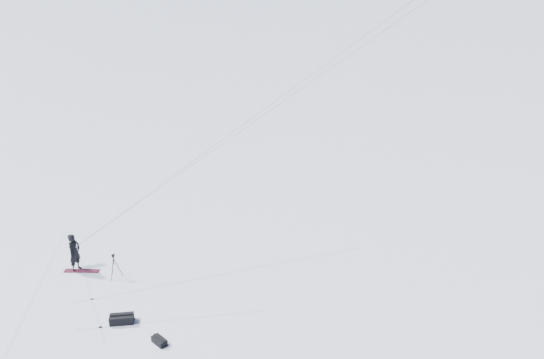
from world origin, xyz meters
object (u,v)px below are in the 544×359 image
(snowkiter, at_px, (77,270))
(snowboard, at_px, (82,271))
(gear_bag_a, at_px, (122,319))
(tripod, at_px, (114,262))
(gear_bag_b, at_px, (159,341))

(snowkiter, relative_size, snowboard, 1.15)
(snowkiter, height_order, gear_bag_a, snowkiter)
(snowboard, height_order, gear_bag_a, gear_bag_a)
(snowkiter, distance_m, tripod, 2.15)
(snowkiter, relative_size, gear_bag_b, 2.56)
(gear_bag_b, bearing_deg, snowboard, 176.21)
(gear_bag_a, bearing_deg, snowboard, 119.19)
(snowboard, distance_m, gear_bag_b, 6.78)
(gear_bag_b, bearing_deg, snowkiter, 176.99)
(gear_bag_a, relative_size, gear_bag_b, 1.42)
(snowboard, distance_m, gear_bag_a, 4.74)
(snowkiter, xyz_separation_m, snowboard, (0.27, -0.06, 0.02))
(tripod, distance_m, gear_bag_a, 3.57)
(gear_bag_a, bearing_deg, snowkiter, 120.57)
(gear_bag_a, distance_m, gear_bag_b, 2.11)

